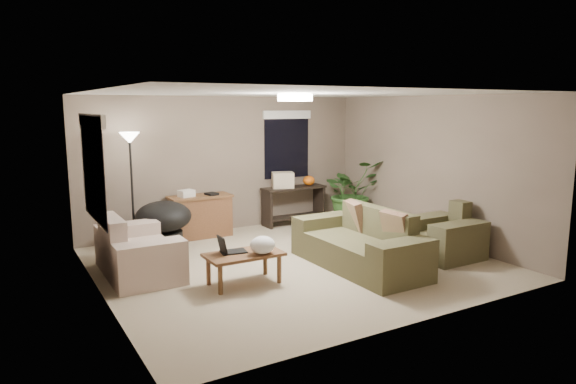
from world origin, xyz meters
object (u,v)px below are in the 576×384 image
console_table (294,202)px  papasan_chair (164,222)px  cat_scratching_post (421,231)px  armchair (443,238)px  coffee_table (244,258)px  floor_lamp (130,152)px  houseplant (351,199)px  loveseat (136,254)px  main_sofa (360,247)px  desk (201,216)px

console_table → papasan_chair: size_ratio=1.20×
console_table → cat_scratching_post: size_ratio=2.60×
armchair → coffee_table: bearing=172.3°
floor_lamp → houseplant: (4.21, -0.28, -1.10)m
armchair → loveseat: bearing=160.4°
console_table → cat_scratching_post: bearing=-64.8°
coffee_table → cat_scratching_post: 3.48m
loveseat → console_table: size_ratio=1.23×
loveseat → armchair: (4.33, -1.54, 0.00)m
loveseat → papasan_chair: (0.71, 1.05, 0.17)m
houseplant → cat_scratching_post: size_ratio=2.55×
console_table → cat_scratching_post: 2.62m
loveseat → papasan_chair: bearing=55.9°
console_table → papasan_chair: papasan_chair is taller
loveseat → main_sofa: bearing=-24.0°
armchair → coffee_table: 3.24m
floor_lamp → cat_scratching_post: size_ratio=3.82×
desk → cat_scratching_post: desk is taller
coffee_table → desk: size_ratio=0.91×
console_table → cat_scratching_post: console_table is taller
papasan_chair → main_sofa: bearing=-46.8°
floor_lamp → loveseat: bearing=-102.6°
coffee_table → cat_scratching_post: bearing=4.9°
papasan_chair → houseplant: 3.79m
main_sofa → desk: 3.15m
main_sofa → cat_scratching_post: 1.75m
loveseat → armchair: size_ratio=1.60×
main_sofa → papasan_chair: size_ratio=2.03×
coffee_table → main_sofa: bearing=-6.0°
floor_lamp → cat_scratching_post: bearing=-26.4°
floor_lamp → cat_scratching_post: floor_lamp is taller
desk → floor_lamp: (-1.23, -0.21, 1.22)m
main_sofa → loveseat: 3.19m
main_sofa → armchair: same height
main_sofa → coffee_table: 1.79m
floor_lamp → houseplant: size_ratio=1.50×
console_table → coffee_table: bearing=-131.5°
coffee_table → cat_scratching_post: cat_scratching_post is taller
papasan_chair → cat_scratching_post: 4.31m
main_sofa → loveseat: bearing=156.0°
main_sofa → desk: size_ratio=2.00×
loveseat → desk: loveseat is taller
coffee_table → papasan_chair: 2.20m
armchair → papasan_chair: (-3.62, 2.59, 0.17)m
console_table → papasan_chair: (-2.77, -0.50, 0.03)m
papasan_chair → floor_lamp: 1.24m
loveseat → houseplant: houseplant is taller
loveseat → cat_scratching_post: size_ratio=3.20×
coffee_table → desk: (0.40, 2.63, 0.02)m
desk → houseplant: (2.98, -0.49, 0.12)m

